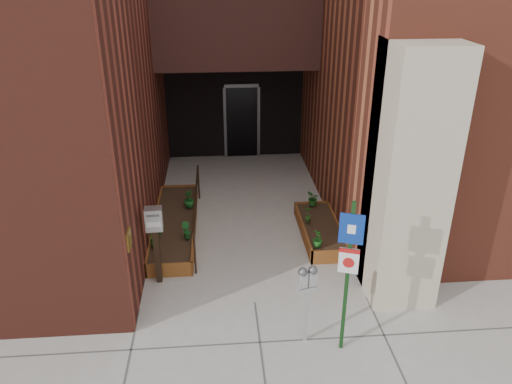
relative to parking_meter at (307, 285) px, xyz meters
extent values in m
plane|color=#9E9991|center=(-0.71, 1.00, -1.06)|extent=(80.00, 80.00, 0.00)
cube|color=#BFAE93|center=(1.84, 1.20, 1.14)|extent=(1.10, 1.20, 4.40)
cube|color=black|center=(-0.71, 7.00, 2.94)|extent=(4.20, 2.00, 2.00)
cube|color=black|center=(-0.71, 8.40, 0.44)|extent=(4.00, 0.30, 3.00)
cube|color=black|center=(-0.51, 8.22, -0.01)|extent=(0.90, 0.06, 2.10)
cube|color=#B79338|center=(-2.70, 0.80, 0.44)|extent=(0.04, 0.30, 0.30)
cube|color=brown|center=(-2.26, 1.92, -0.91)|extent=(0.90, 0.04, 0.30)
cube|color=brown|center=(-2.26, 5.48, -0.91)|extent=(0.90, 0.04, 0.30)
cube|color=brown|center=(-2.69, 3.70, -0.91)|extent=(0.04, 3.60, 0.30)
cube|color=brown|center=(-1.83, 3.70, -0.91)|extent=(0.04, 3.60, 0.30)
cube|color=black|center=(-2.26, 3.70, -0.93)|extent=(0.82, 3.52, 0.26)
cube|color=brown|center=(0.89, 2.12, -0.91)|extent=(0.80, 0.04, 0.30)
cube|color=brown|center=(0.89, 4.28, -0.91)|extent=(0.80, 0.04, 0.30)
cube|color=brown|center=(0.51, 3.20, -0.91)|extent=(0.04, 2.20, 0.30)
cube|color=brown|center=(1.27, 3.20, -0.91)|extent=(0.04, 2.20, 0.30)
cube|color=black|center=(0.89, 3.20, -0.93)|extent=(0.72, 2.12, 0.26)
cylinder|color=black|center=(-1.76, 2.00, -0.61)|extent=(0.04, 0.04, 0.90)
cylinder|color=black|center=(-1.76, 5.30, -0.61)|extent=(0.04, 0.04, 0.90)
cylinder|color=black|center=(-1.76, 3.65, -0.18)|extent=(0.04, 3.30, 0.04)
cube|color=#B7B7BA|center=(0.00, 0.00, -0.59)|extent=(0.07, 0.07, 0.95)
cube|color=#B7B7BA|center=(0.00, 0.00, -0.07)|extent=(0.30, 0.17, 0.08)
cube|color=#B7B7BA|center=(-0.08, -0.02, 0.10)|extent=(0.16, 0.12, 0.25)
sphere|color=#59595B|center=(-0.08, -0.02, 0.24)|extent=(0.14, 0.14, 0.14)
cube|color=white|center=(-0.07, -0.07, 0.12)|extent=(0.08, 0.02, 0.05)
cube|color=#B21414|center=(-0.07, -0.07, 0.04)|extent=(0.08, 0.02, 0.03)
cube|color=#B7B7BA|center=(0.08, 0.02, 0.10)|extent=(0.16, 0.12, 0.25)
sphere|color=#59595B|center=(0.08, 0.02, 0.24)|extent=(0.14, 0.14, 0.14)
cube|color=white|center=(0.09, -0.03, 0.12)|extent=(0.08, 0.02, 0.05)
cube|color=#B21414|center=(0.09, -0.03, 0.04)|extent=(0.08, 0.02, 0.03)
cube|color=#133514|center=(0.54, -0.20, 0.20)|extent=(0.07, 0.07, 2.52)
cube|color=navy|center=(0.53, -0.23, 1.06)|extent=(0.33, 0.13, 0.46)
cube|color=white|center=(0.53, -0.24, 1.06)|extent=(0.11, 0.05, 0.14)
cube|color=white|center=(0.53, -0.23, 0.54)|extent=(0.28, 0.12, 0.40)
cube|color=#B21414|center=(0.53, -0.24, 0.71)|extent=(0.27, 0.11, 0.07)
cylinder|color=#B21414|center=(0.52, -0.24, 0.52)|extent=(0.16, 0.07, 0.16)
cube|color=black|center=(-2.43, 1.80, -0.51)|extent=(0.11, 0.11, 1.11)
cube|color=#A5A5A7|center=(-2.43, 1.80, 0.25)|extent=(0.31, 0.24, 0.43)
cube|color=#59595B|center=(-2.42, 1.69, 0.38)|extent=(0.22, 0.02, 0.04)
cube|color=white|center=(-2.42, 1.69, 0.20)|extent=(0.24, 0.02, 0.10)
imported|color=#25631C|center=(-2.56, 2.60, -0.60)|extent=(0.41, 0.41, 0.32)
imported|color=#16501B|center=(-1.96, 2.85, -0.59)|extent=(0.27, 0.27, 0.35)
imported|color=#19581D|center=(-1.96, 4.27, -0.56)|extent=(0.32, 0.32, 0.41)
imported|color=#1D5317|center=(-1.96, 4.32, -0.57)|extent=(0.28, 0.28, 0.38)
imported|color=#1C5C1A|center=(0.64, 2.30, -0.59)|extent=(0.21, 0.21, 0.35)
imported|color=#265C1A|center=(0.64, 3.33, -0.57)|extent=(0.22, 0.22, 0.38)
imported|color=#1C5A19|center=(0.89, 4.10, -0.60)|extent=(0.36, 0.36, 0.33)
camera|label=1|loc=(-1.27, -6.06, 4.41)|focal=35.00mm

